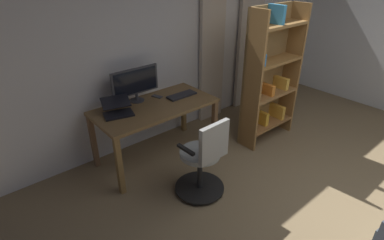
% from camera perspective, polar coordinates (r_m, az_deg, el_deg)
% --- Properties ---
extents(ground_plane, '(7.64, 7.64, 0.00)m').
position_cam_1_polar(ground_plane, '(3.66, 29.26, -16.34)').
color(ground_plane, olive).
extents(back_room_partition, '(5.88, 0.10, 2.61)m').
position_cam_1_polar(back_room_partition, '(4.49, -1.16, 14.62)').
color(back_room_partition, silver).
rests_on(back_room_partition, ground).
extents(curtain_left_panel, '(0.53, 0.06, 2.44)m').
position_cam_1_polar(curtain_left_panel, '(5.31, 10.79, 15.30)').
color(curtain_left_panel, beige).
rests_on(curtain_left_panel, ground).
extents(curtain_right_panel, '(0.46, 0.06, 2.44)m').
position_cam_1_polar(curtain_right_panel, '(4.70, 3.81, 14.07)').
color(curtain_right_panel, beige).
rests_on(curtain_right_panel, ground).
extents(desk, '(1.50, 0.74, 0.76)m').
position_cam_1_polar(desk, '(3.79, -6.90, 1.53)').
color(desk, brown).
rests_on(desk, ground).
extents(office_chair, '(0.56, 0.56, 0.94)m').
position_cam_1_polar(office_chair, '(3.27, 2.20, -7.63)').
color(office_chair, black).
rests_on(office_chair, ground).
extents(computer_monitor, '(0.63, 0.18, 0.42)m').
position_cam_1_polar(computer_monitor, '(3.82, -10.57, 6.93)').
color(computer_monitor, '#333338').
rests_on(computer_monitor, desk).
extents(computer_keyboard, '(0.40, 0.15, 0.02)m').
position_cam_1_polar(computer_keyboard, '(3.98, -1.95, 4.67)').
color(computer_keyboard, '#232328').
rests_on(computer_keyboard, desk).
extents(laptop, '(0.40, 0.39, 0.16)m').
position_cam_1_polar(laptop, '(3.60, -13.79, 1.90)').
color(laptop, black).
rests_on(laptop, desk).
extents(cell_phone_face_up, '(0.11, 0.16, 0.01)m').
position_cam_1_polar(cell_phone_face_up, '(3.99, -6.56, 4.41)').
color(cell_phone_face_up, '#333338').
rests_on(cell_phone_face_up, desk).
extents(bookshelf, '(0.88, 0.30, 1.86)m').
position_cam_1_polar(bookshelf, '(4.31, 14.24, 7.87)').
color(bookshelf, olive).
rests_on(bookshelf, ground).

